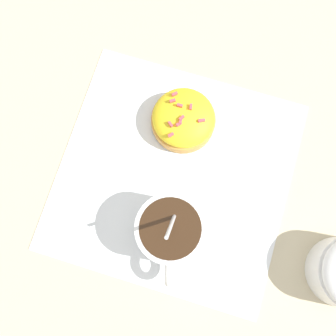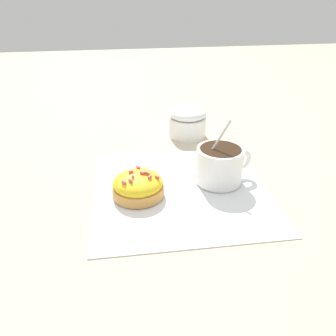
{
  "view_description": "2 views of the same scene",
  "coord_description": "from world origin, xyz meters",
  "views": [
    {
      "loc": [
        0.09,
        0.02,
        0.48
      ],
      "look_at": [
        -0.0,
        -0.01,
        0.03
      ],
      "focal_mm": 42.0,
      "sensor_mm": 36.0,
      "label": 1
    },
    {
      "loc": [
        -0.1,
        -0.44,
        0.29
      ],
      "look_at": [
        -0.02,
        0.02,
        0.03
      ],
      "focal_mm": 35.0,
      "sensor_mm": 36.0,
      "label": 2
    }
  ],
  "objects": [
    {
      "name": "coffee_cup",
      "position": [
        0.07,
        0.01,
        0.04
      ],
      "size": [
        0.1,
        0.08,
        0.11
      ],
      "color": "white",
      "rests_on": "paper_napkin"
    },
    {
      "name": "paper_napkin",
      "position": [
        0.0,
        0.0,
        0.0
      ],
      "size": [
        0.29,
        0.29,
        0.0
      ],
      "color": "white",
      "rests_on": "ground_plane"
    },
    {
      "name": "ground_plane",
      "position": [
        0.0,
        0.0,
        0.0
      ],
      "size": [
        3.0,
        3.0,
        0.0
      ],
      "primitive_type": "plane",
      "color": "#C6B793"
    },
    {
      "name": "frosted_pastry",
      "position": [
        -0.07,
        -0.01,
        0.02
      ],
      "size": [
        0.08,
        0.08,
        0.04
      ],
      "color": "#D19347",
      "rests_on": "paper_napkin"
    }
  ]
}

